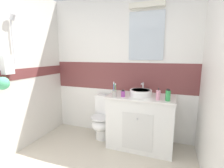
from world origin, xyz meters
TOP-DOWN VIEW (x-y plane):
  - wall_back_tiled at (0.01, 2.45)m, footprint 3.20×0.20m
  - wall_left_shower_alcove at (-1.35, 1.20)m, footprint 0.29×3.48m
  - vanity_cabinet at (0.45, 2.11)m, footprint 1.03×0.60m
  - sink_basin at (0.44, 2.10)m, footprint 0.35×0.39m
  - toilet at (-0.24, 2.16)m, footprint 0.37×0.50m
  - toothbrush_cup at (0.06, 1.94)m, footprint 0.07×0.07m
  - soap_dispenser at (0.71, 1.94)m, footprint 0.06×0.06m
  - lotion_bottle_short at (0.19, 1.94)m, footprint 0.06×0.06m
  - mouthwash_bottle at (0.84, 1.94)m, footprint 0.07×0.07m

SIDE VIEW (x-z plane):
  - toilet at x=-0.24m, z-range -0.03..0.75m
  - vanity_cabinet at x=0.45m, z-range 0.00..0.85m
  - lotion_bottle_short at x=0.19m, z-range 0.85..0.95m
  - sink_basin at x=0.44m, z-range 0.81..1.00m
  - toothbrush_cup at x=0.06m, z-range 0.79..1.02m
  - soap_dispenser at x=0.71m, z-range 0.83..1.01m
  - mouthwash_bottle at x=0.84m, z-range 0.85..1.01m
  - wall_left_shower_alcove at x=-1.35m, z-range 0.00..2.50m
  - wall_back_tiled at x=0.01m, z-range 0.01..2.51m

